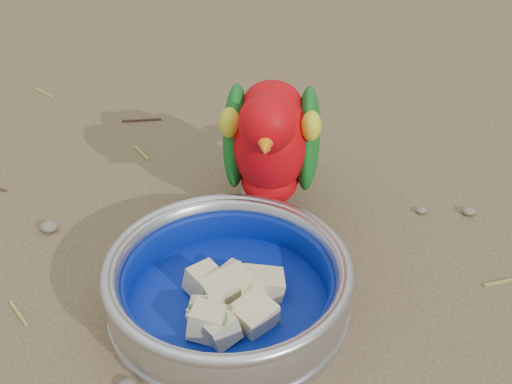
% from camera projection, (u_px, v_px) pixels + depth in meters
% --- Properties ---
extents(ground, '(60.00, 60.00, 0.00)m').
position_uv_depth(ground, '(184.00, 336.00, 0.69)').
color(ground, brown).
extents(food_bowl, '(0.24, 0.24, 0.02)m').
position_uv_depth(food_bowl, '(229.00, 305.00, 0.71)').
color(food_bowl, '#B2B2BA').
rests_on(food_bowl, ground).
extents(bowl_wall, '(0.24, 0.24, 0.04)m').
position_uv_depth(bowl_wall, '(228.00, 283.00, 0.70)').
color(bowl_wall, '#B2B2BA').
rests_on(bowl_wall, food_bowl).
extents(fruit_wedges, '(0.14, 0.14, 0.03)m').
position_uv_depth(fruit_wedges, '(228.00, 288.00, 0.70)').
color(fruit_wedges, beige).
rests_on(fruit_wedges, food_bowl).
extents(lory_parrot, '(0.15, 0.25, 0.18)m').
position_uv_depth(lory_parrot, '(270.00, 153.00, 0.79)').
color(lory_parrot, '#BD040B').
rests_on(lory_parrot, ground).
extents(ground_debris, '(0.90, 0.80, 0.01)m').
position_uv_depth(ground_debris, '(187.00, 279.00, 0.75)').
color(ground_debris, olive).
rests_on(ground_debris, ground).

